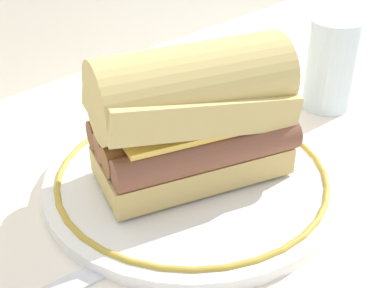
% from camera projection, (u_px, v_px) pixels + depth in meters
% --- Properties ---
extents(ground_plane, '(1.50, 1.50, 0.00)m').
position_uv_depth(ground_plane, '(204.00, 202.00, 0.47)').
color(ground_plane, silver).
extents(plate, '(0.28, 0.28, 0.01)m').
position_uv_depth(plate, '(192.00, 177.00, 0.49)').
color(plate, white).
rests_on(plate, ground_plane).
extents(sausage_sandwich, '(0.19, 0.15, 0.12)m').
position_uv_depth(sausage_sandwich, '(192.00, 114.00, 0.45)').
color(sausage_sandwich, tan).
rests_on(sausage_sandwich, plate).
extents(drinking_glass, '(0.06, 0.06, 0.11)m').
position_uv_depth(drinking_glass, '(330.00, 71.00, 0.60)').
color(drinking_glass, silver).
rests_on(drinking_glass, ground_plane).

